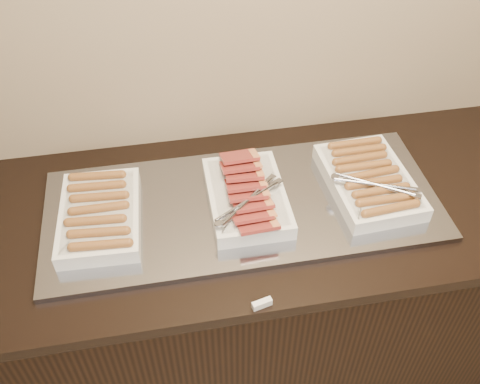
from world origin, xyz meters
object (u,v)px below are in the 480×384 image
Objects in this scene: counter at (240,293)px; dish_left at (100,215)px; warming_tray at (243,206)px; dish_right at (369,180)px; dish_center at (247,196)px.

dish_left is at bearing -180.00° from counter.
dish_left is (-0.43, -0.00, 0.04)m from warming_tray.
dish_left is 0.94× the size of dish_right.
warming_tray is 3.40× the size of dish_left.
dish_right is (0.41, -0.00, 0.50)m from counter.
dish_center is 0.39m from dish_right.
counter is 0.46m from warming_tray.
dish_right reaches higher than counter.
warming_tray reaches higher than counter.
counter is 0.50m from dish_center.
dish_right is (0.40, -0.00, 0.04)m from warming_tray.
dish_right reaches higher than dish_left.
counter is at bearing 180.00° from warming_tray.
dish_right reaches higher than warming_tray.
dish_center reaches higher than dish_right.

